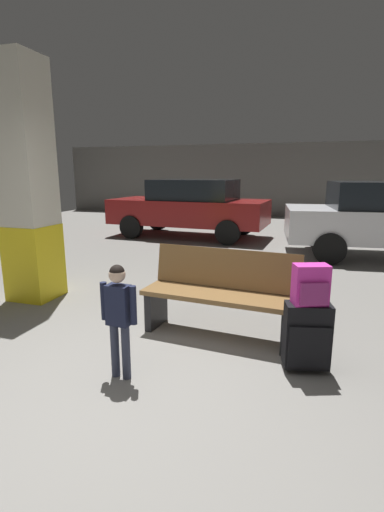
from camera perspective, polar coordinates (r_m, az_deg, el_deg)
ground_plane at (r=6.59m, az=4.85°, el=-2.59°), size 18.00×18.00×0.10m
garage_back_wall at (r=15.14m, az=12.42°, el=11.30°), size 18.00×0.12×2.80m
structural_pillar at (r=5.34m, az=-23.99°, el=10.03°), size 0.57×0.57×3.09m
bench at (r=3.91m, az=4.36°, el=-5.78°), size 1.64×0.67×0.89m
suitcase at (r=3.38m, az=17.23°, el=-11.63°), size 0.41×0.30×0.60m
backpack_bright at (r=3.22m, az=17.77°, el=-4.30°), size 0.32×0.26×0.34m
child at (r=3.09m, az=-11.19°, el=-8.07°), size 0.33×0.20×0.97m
parked_car_far at (r=9.93m, az=-0.28°, el=7.60°), size 4.19×1.98×1.51m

